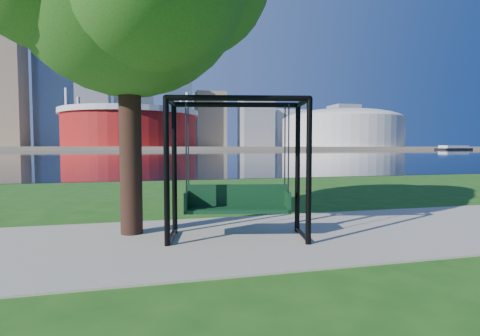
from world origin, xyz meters
name	(u,v)px	position (x,y,z in m)	size (l,w,h in m)	color
ground	(251,232)	(0.00, 0.00, 0.00)	(900.00, 900.00, 0.00)	#1E5114
path	(258,237)	(0.00, -0.50, 0.01)	(120.00, 4.00, 0.03)	#9E937F
river	(152,153)	(0.00, 102.00, 0.01)	(900.00, 180.00, 0.02)	black
far_bank	(147,148)	(0.00, 306.00, 1.00)	(900.00, 228.00, 2.00)	#937F60
stadium	(131,127)	(-10.00, 235.00, 14.23)	(83.00, 83.00, 32.00)	maroon
arena	(342,127)	(135.00, 235.00, 15.87)	(84.00, 84.00, 26.56)	beige
skyline	(141,106)	(-4.27, 319.39, 35.89)	(392.00, 66.00, 96.50)	gray
swing	(237,172)	(-0.41, -0.51, 1.24)	(2.66, 1.57, 2.55)	black
barge	(454,148)	(177.87, 178.41, 1.21)	(27.51, 13.12, 2.66)	black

